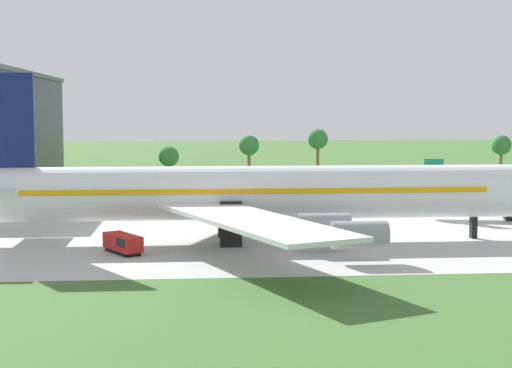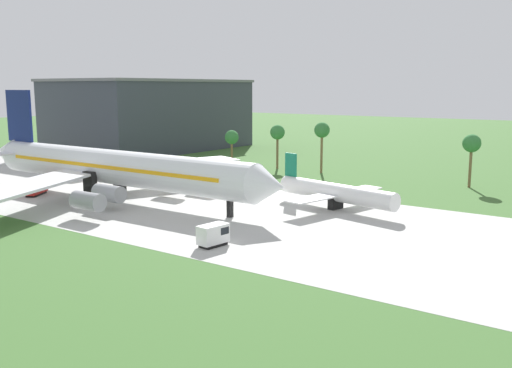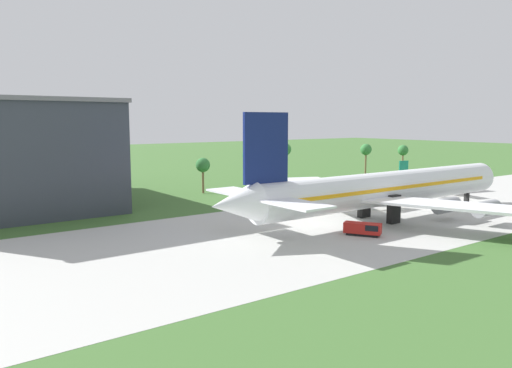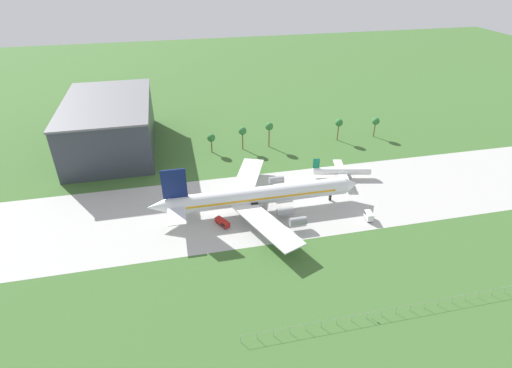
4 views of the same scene
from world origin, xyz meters
name	(u,v)px [view 3 (image 3 of 4)]	position (x,y,z in m)	size (l,w,h in m)	color
ground_plane	(449,204)	(0.00, 0.00, 0.00)	(600.00, 600.00, 0.00)	#3D662D
taxiway_strip	(449,204)	(0.00, 0.00, 0.01)	(320.00, 44.00, 0.02)	#B2B2AD
jet_airliner	(385,189)	(-24.12, -2.25, 5.62)	(74.24, 60.46, 19.28)	white
regional_aircraft	(435,182)	(13.50, 12.53, 2.76)	(23.11, 20.99, 8.39)	white
baggage_tug	(364,229)	(-37.39, -9.00, 1.12)	(4.67, 5.98, 2.04)	black
palm_tree_row	(310,154)	(1.75, 46.35, 8.36)	(82.52, 3.60, 11.86)	brown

